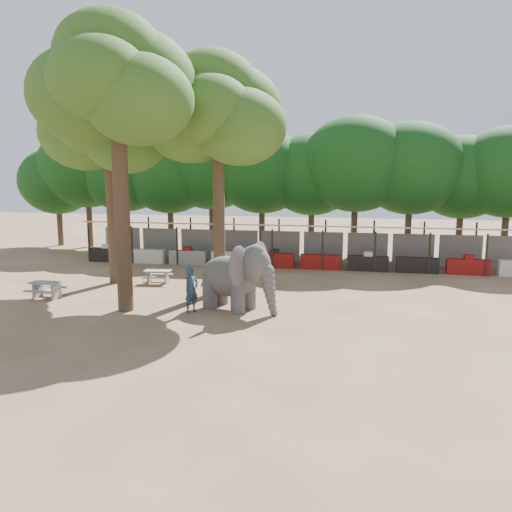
% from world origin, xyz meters
% --- Properties ---
extents(ground, '(100.00, 100.00, 0.00)m').
position_xyz_m(ground, '(0.00, 0.00, 0.00)').
color(ground, brown).
rests_on(ground, ground).
extents(vendor_stalls, '(28.00, 2.99, 2.80)m').
position_xyz_m(vendor_stalls, '(-0.00, 13.84, 1.18)').
color(vendor_stalls, gray).
rests_on(vendor_stalls, ground).
extents(yard_tree_left, '(7.10, 6.90, 11.02)m').
position_xyz_m(yard_tree_left, '(-9.13, 7.19, 8.20)').
color(yard_tree_left, '#332316').
rests_on(yard_tree_left, ground).
extents(yard_tree_center, '(7.10, 6.90, 12.04)m').
position_xyz_m(yard_tree_center, '(-6.13, 2.19, 9.21)').
color(yard_tree_center, '#332316').
rests_on(yard_tree_center, ground).
extents(yard_tree_back, '(7.10, 6.90, 11.36)m').
position_xyz_m(yard_tree_back, '(-3.13, 6.19, 8.54)').
color(yard_tree_back, '#332316').
rests_on(yard_tree_back, ground).
extents(backdrop_trees, '(46.46, 5.95, 8.33)m').
position_xyz_m(backdrop_trees, '(0.00, 19.00, 5.51)').
color(backdrop_trees, '#332316').
rests_on(backdrop_trees, ground).
extents(elephant, '(3.86, 2.96, 2.87)m').
position_xyz_m(elephant, '(-1.39, 3.02, 1.44)').
color(elephant, '#413E3F').
rests_on(elephant, ground).
extents(handler, '(0.74, 0.82, 1.89)m').
position_xyz_m(handler, '(-3.16, 2.21, 0.94)').
color(handler, '#26384C').
rests_on(handler, ground).
extents(picnic_table_near, '(1.62, 1.48, 0.76)m').
position_xyz_m(picnic_table_near, '(-10.51, 3.22, 0.50)').
color(picnic_table_near, gray).
rests_on(picnic_table_near, ground).
extents(picnic_table_far, '(1.54, 1.42, 0.69)m').
position_xyz_m(picnic_table_far, '(-6.74, 7.28, 0.45)').
color(picnic_table_far, gray).
rests_on(picnic_table_far, ground).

